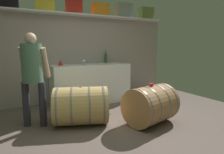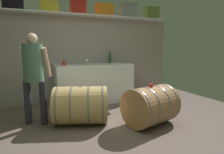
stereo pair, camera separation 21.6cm
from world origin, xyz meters
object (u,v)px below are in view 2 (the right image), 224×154
object	(u,v)px
wine_glass	(87,61)
toolcase_yellow	(49,7)
toolcase_orange	(105,10)
wine_bottle_green	(110,58)
tasting_cup	(151,85)
wine_barrel_near	(150,105)
winemaker_pouring	(34,70)
red_funnel	(64,62)
toolcase_black	(13,4)
toolcase_red	(78,7)
work_cabinet	(94,83)
wine_barrel_far	(81,105)
toolcase_grey	(128,11)
toolcase_olive	(151,13)

from	to	relation	value
wine_glass	toolcase_yellow	bearing A→B (deg)	159.13
toolcase_orange	wine_bottle_green	size ratio (longest dim) A/B	1.31
wine_glass	tasting_cup	size ratio (longest dim) A/B	1.77
wine_barrel_near	winemaker_pouring	world-z (taller)	winemaker_pouring
wine_bottle_green	red_funnel	size ratio (longest dim) A/B	2.60
wine_glass	winemaker_pouring	xyz separation A→B (m)	(-1.17, -0.87, -0.06)
toolcase_black	tasting_cup	xyz separation A→B (m)	(2.08, -1.94, -1.50)
toolcase_red	wine_barrel_near	size ratio (longest dim) A/B	0.35
wine_barrel_near	work_cabinet	bearing A→B (deg)	89.83
toolcase_red	wine_bottle_green	distance (m)	1.42
toolcase_black	wine_bottle_green	world-z (taller)	toolcase_black
wine_barrel_far	winemaker_pouring	xyz separation A→B (m)	(-0.71, 0.29, 0.62)
winemaker_pouring	red_funnel	bearing A→B (deg)	83.98
wine_glass	toolcase_black	bearing A→B (deg)	168.89
wine_barrel_near	wine_bottle_green	bearing A→B (deg)	73.73
toolcase_black	work_cabinet	world-z (taller)	toolcase_black
wine_bottle_green	wine_barrel_far	xyz separation A→B (m)	(-1.14, -1.42, -0.73)
toolcase_grey	winemaker_pouring	distance (m)	2.93
toolcase_yellow	tasting_cup	distance (m)	2.81
red_funnel	wine_barrel_far	bearing A→B (deg)	-87.75
wine_barrel_near	toolcase_olive	bearing A→B (deg)	41.73
toolcase_grey	work_cabinet	distance (m)	2.07
toolcase_olive	wine_bottle_green	world-z (taller)	toolcase_olive
toolcase_olive	wine_barrel_near	xyz separation A→B (m)	(-1.29, -1.94, -1.90)
wine_glass	wine_barrel_far	world-z (taller)	wine_glass
wine_barrel_far	tasting_cup	xyz separation A→B (m)	(1.09, -0.50, 0.36)
toolcase_red	wine_barrel_far	distance (m)	2.42
toolcase_grey	toolcase_yellow	bearing A→B (deg)	-176.40
toolcase_orange	tasting_cup	size ratio (longest dim) A/B	5.77
toolcase_black	wine_barrel_far	world-z (taller)	toolcase_black
toolcase_yellow	toolcase_olive	world-z (taller)	toolcase_olive
wine_glass	toolcase_red	bearing A→B (deg)	110.46
wine_barrel_near	toolcase_yellow	bearing A→B (deg)	110.62
red_funnel	winemaker_pouring	world-z (taller)	winemaker_pouring
wine_barrel_near	wine_barrel_far	size ratio (longest dim) A/B	0.91
wine_barrel_near	tasting_cup	xyz separation A→B (m)	(0.00, -0.00, 0.35)
toolcase_orange	toolcase_olive	bearing A→B (deg)	-1.83
work_cabinet	tasting_cup	distance (m)	1.78
toolcase_yellow	winemaker_pouring	bearing A→B (deg)	-106.86
toolcase_grey	wine_barrel_near	world-z (taller)	toolcase_grey
work_cabinet	winemaker_pouring	xyz separation A→B (m)	(-1.35, -0.92, 0.49)
toolcase_red	winemaker_pouring	size ratio (longest dim) A/B	0.22
toolcase_black	red_funnel	size ratio (longest dim) A/B	3.28
toolcase_grey	tasting_cup	bearing A→B (deg)	-102.78
toolcase_red	wine_glass	distance (m)	1.27
work_cabinet	wine_barrel_near	bearing A→B (deg)	-75.57
red_funnel	toolcase_orange	bearing A→B (deg)	11.21
wine_barrel_near	wine_barrel_far	world-z (taller)	wine_barrel_near
toolcase_red	wine_barrel_far	xyz separation A→B (m)	(-0.35, -1.44, -1.91)
toolcase_orange	tasting_cup	distance (m)	2.47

